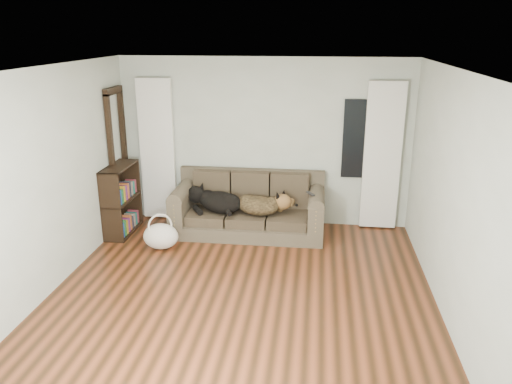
# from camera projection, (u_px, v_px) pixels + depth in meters

# --- Properties ---
(floor) EXTENTS (5.00, 5.00, 0.00)m
(floor) POSITION_uv_depth(u_px,v_px,m) (240.00, 298.00, 5.80)
(floor) COLOR black
(floor) RESTS_ON ground
(ceiling) EXTENTS (5.00, 5.00, 0.00)m
(ceiling) POSITION_uv_depth(u_px,v_px,m) (237.00, 69.00, 4.99)
(ceiling) COLOR white
(ceiling) RESTS_ON ground
(wall_back) EXTENTS (4.50, 0.04, 2.60)m
(wall_back) POSITION_uv_depth(u_px,v_px,m) (264.00, 143.00, 7.75)
(wall_back) COLOR beige
(wall_back) RESTS_ON ground
(wall_left) EXTENTS (0.04, 5.00, 2.60)m
(wall_left) POSITION_uv_depth(u_px,v_px,m) (44.00, 185.00, 5.67)
(wall_left) COLOR beige
(wall_left) RESTS_ON ground
(wall_right) EXTENTS (0.04, 5.00, 2.60)m
(wall_right) POSITION_uv_depth(u_px,v_px,m) (455.00, 201.00, 5.13)
(wall_right) COLOR beige
(wall_right) RESTS_ON ground
(curtain_left) EXTENTS (0.55, 0.08, 2.25)m
(curtain_left) POSITION_uv_depth(u_px,v_px,m) (157.00, 150.00, 7.93)
(curtain_left) COLOR white
(curtain_left) RESTS_ON ground
(curtain_right) EXTENTS (0.55, 0.08, 2.25)m
(curtain_right) POSITION_uv_depth(u_px,v_px,m) (382.00, 157.00, 7.51)
(curtain_right) COLOR white
(curtain_right) RESTS_ON ground
(window_pane) EXTENTS (0.50, 0.03, 1.20)m
(window_pane) POSITION_uv_depth(u_px,v_px,m) (359.00, 139.00, 7.52)
(window_pane) COLOR black
(window_pane) RESTS_ON wall_back
(door_casing) EXTENTS (0.07, 0.60, 2.10)m
(door_casing) POSITION_uv_depth(u_px,v_px,m) (119.00, 161.00, 7.67)
(door_casing) COLOR black
(door_casing) RESTS_ON ground
(sofa) EXTENTS (2.27, 0.98, 0.93)m
(sofa) POSITION_uv_depth(u_px,v_px,m) (248.00, 205.00, 7.55)
(sofa) COLOR #4E4334
(sofa) RESTS_ON floor
(dog_black_lab) EXTENTS (0.88, 0.83, 0.31)m
(dog_black_lab) POSITION_uv_depth(u_px,v_px,m) (217.00, 203.00, 7.54)
(dog_black_lab) COLOR black
(dog_black_lab) RESTS_ON sofa
(dog_shepherd) EXTENTS (0.79, 0.67, 0.30)m
(dog_shepherd) POSITION_uv_depth(u_px,v_px,m) (261.00, 205.00, 7.42)
(dog_shepherd) COLOR black
(dog_shepherd) RESTS_ON sofa
(tv_remote) EXTENTS (0.12, 0.17, 0.02)m
(tv_remote) POSITION_uv_depth(u_px,v_px,m) (310.00, 194.00, 7.17)
(tv_remote) COLOR black
(tv_remote) RESTS_ON sofa
(tote_bag) EXTENTS (0.56, 0.47, 0.37)m
(tote_bag) POSITION_uv_depth(u_px,v_px,m) (161.00, 238.00, 7.08)
(tote_bag) COLOR silver
(tote_bag) RESTS_ON floor
(bookshelf) EXTENTS (0.41, 0.87, 1.06)m
(bookshelf) POSITION_uv_depth(u_px,v_px,m) (122.00, 201.00, 7.55)
(bookshelf) COLOR black
(bookshelf) RESTS_ON floor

